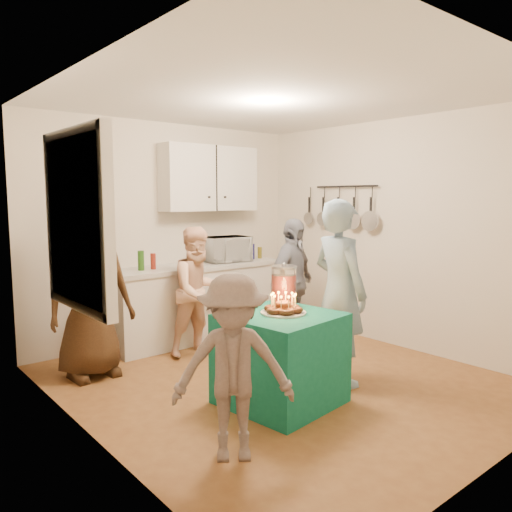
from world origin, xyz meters
TOP-DOWN VIEW (x-y plane):
  - floor at (0.00, 0.00)m, footprint 4.00×4.00m
  - ceiling at (0.00, 0.00)m, footprint 4.00×4.00m
  - back_wall at (0.00, 2.00)m, footprint 3.60×3.60m
  - left_wall at (-1.80, 0.00)m, footprint 4.00×4.00m
  - right_wall at (1.80, 0.00)m, footprint 4.00×4.00m
  - window_night at (-1.77, 0.30)m, footprint 0.04×1.00m
  - counter at (0.20, 1.70)m, footprint 2.20×0.58m
  - countertop at (0.20, 1.70)m, footprint 2.24×0.62m
  - upper_cabinet at (0.50, 1.85)m, footprint 1.30×0.30m
  - pot_rack at (1.72, 0.70)m, footprint 0.12×1.00m
  - microwave at (0.64, 1.70)m, footprint 0.59×0.42m
  - party_table at (-0.34, -0.38)m, footprint 0.95×0.95m
  - donut_cake at (-0.32, -0.38)m, footprint 0.38×0.38m
  - punch_jar at (-0.12, -0.17)m, footprint 0.22×0.22m
  - man_birthday at (0.39, -0.38)m, footprint 0.48×0.67m
  - woman_back_left at (-1.31, 1.25)m, footprint 0.82×0.54m
  - woman_back_center at (-0.13, 1.16)m, footprint 0.68×0.53m
  - woman_back_right at (0.84, 0.71)m, footprint 0.94×0.61m
  - child_near_left at (-1.19, -0.84)m, footprint 0.91×0.84m

SIDE VIEW (x-z plane):
  - floor at x=0.00m, z-range 0.00..0.00m
  - party_table at x=-0.34m, z-range 0.00..0.76m
  - counter at x=0.20m, z-range 0.00..0.86m
  - child_near_left at x=-1.19m, z-range 0.00..1.23m
  - woman_back_center at x=-0.13m, z-range 0.00..1.40m
  - woman_back_right at x=0.84m, z-range 0.00..1.48m
  - woman_back_left at x=-1.31m, z-range 0.00..1.68m
  - donut_cake at x=-0.32m, z-range 0.76..0.94m
  - man_birthday at x=0.39m, z-range 0.00..1.70m
  - countertop at x=0.20m, z-range 0.86..0.91m
  - punch_jar at x=-0.12m, z-range 0.76..1.10m
  - microwave at x=0.64m, z-range 0.91..1.22m
  - back_wall at x=0.00m, z-range 1.30..1.30m
  - left_wall at x=-1.80m, z-range 1.30..1.30m
  - right_wall at x=1.80m, z-range 1.30..1.30m
  - window_night at x=-1.77m, z-range 0.95..2.15m
  - pot_rack at x=1.72m, z-range 1.30..1.90m
  - upper_cabinet at x=0.50m, z-range 1.55..2.35m
  - ceiling at x=0.00m, z-range 2.60..2.60m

